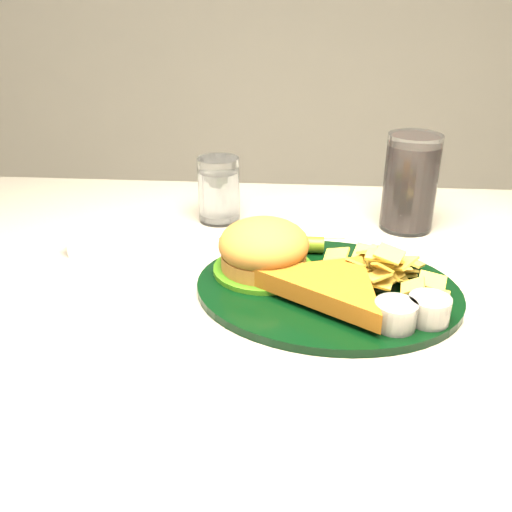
{
  "coord_description": "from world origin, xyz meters",
  "views": [
    {
      "loc": [
        0.05,
        -0.65,
        1.1
      ],
      "look_at": [
        0.0,
        -0.03,
        0.8
      ],
      "focal_mm": 40.0,
      "sensor_mm": 36.0,
      "label": 1
    }
  ],
  "objects_px": {
    "table": "(255,490)",
    "cola_glass": "(410,183)",
    "water_glass": "(219,190)",
    "fork_napkin": "(402,294)",
    "dinner_plate": "(328,267)"
  },
  "relations": [
    {
      "from": "table",
      "to": "cola_glass",
      "type": "relative_size",
      "value": 8.07
    },
    {
      "from": "table",
      "to": "water_glass",
      "type": "xyz_separation_m",
      "value": [
        -0.08,
        0.21,
        0.43
      ]
    },
    {
      "from": "water_glass",
      "to": "cola_glass",
      "type": "distance_m",
      "value": 0.3
    },
    {
      "from": "dinner_plate",
      "to": "cola_glass",
      "type": "height_order",
      "value": "cola_glass"
    },
    {
      "from": "table",
      "to": "fork_napkin",
      "type": "bearing_deg",
      "value": -9.78
    },
    {
      "from": "table",
      "to": "dinner_plate",
      "type": "distance_m",
      "value": 0.42
    },
    {
      "from": "cola_glass",
      "to": "fork_napkin",
      "type": "xyz_separation_m",
      "value": [
        -0.04,
        -0.23,
        -0.07
      ]
    },
    {
      "from": "water_glass",
      "to": "cola_glass",
      "type": "relative_size",
      "value": 0.7
    },
    {
      "from": "table",
      "to": "water_glass",
      "type": "distance_m",
      "value": 0.48
    },
    {
      "from": "water_glass",
      "to": "fork_napkin",
      "type": "xyz_separation_m",
      "value": [
        0.26,
        -0.24,
        -0.05
      ]
    },
    {
      "from": "table",
      "to": "cola_glass",
      "type": "distance_m",
      "value": 0.54
    },
    {
      "from": "dinner_plate",
      "to": "cola_glass",
      "type": "relative_size",
      "value": 2.21
    },
    {
      "from": "water_glass",
      "to": "fork_napkin",
      "type": "bearing_deg",
      "value": -42.72
    },
    {
      "from": "dinner_plate",
      "to": "fork_napkin",
      "type": "bearing_deg",
      "value": 3.72
    },
    {
      "from": "water_glass",
      "to": "cola_glass",
      "type": "bearing_deg",
      "value": -1.5
    }
  ]
}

